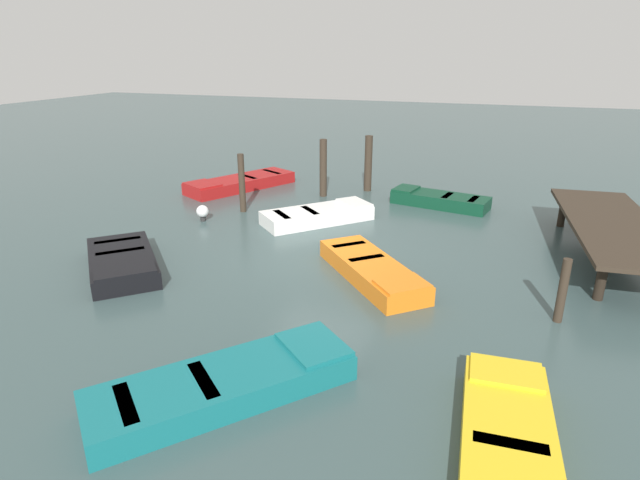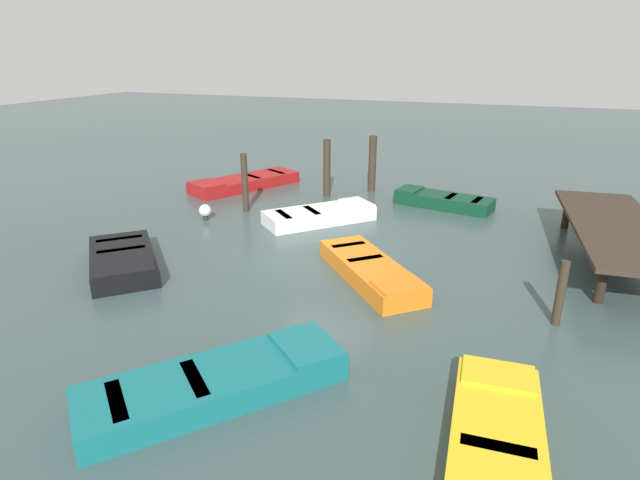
# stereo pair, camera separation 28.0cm
# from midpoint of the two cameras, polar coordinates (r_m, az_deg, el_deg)

# --- Properties ---
(ground_plane) EXTENTS (80.00, 80.00, 0.00)m
(ground_plane) POSITION_cam_midpoint_polar(r_m,az_deg,el_deg) (12.99, -0.62, -1.45)
(ground_plane) COLOR #384C4C
(dock_segment) EXTENTS (6.16, 2.41, 0.95)m
(dock_segment) POSITION_cam_midpoint_polar(r_m,az_deg,el_deg) (14.09, 29.08, 1.34)
(dock_segment) COLOR #33281E
(dock_segment) RESTS_ON ground_plane
(rowboat_orange) EXTENTS (3.23, 3.05, 0.46)m
(rowboat_orange) POSITION_cam_midpoint_polar(r_m,az_deg,el_deg) (11.53, 5.05, -3.29)
(rowboat_orange) COLOR orange
(rowboat_orange) RESTS_ON ground_plane
(rowboat_white) EXTENTS (3.17, 3.09, 0.46)m
(rowboat_white) POSITION_cam_midpoint_polar(r_m,az_deg,el_deg) (15.28, -0.73, 2.80)
(rowboat_white) COLOR silver
(rowboat_white) RESTS_ON ground_plane
(rowboat_black) EXTENTS (3.06, 3.00, 0.46)m
(rowboat_black) POSITION_cam_midpoint_polar(r_m,az_deg,el_deg) (12.80, -21.57, -2.25)
(rowboat_black) COLOR black
(rowboat_black) RESTS_ON ground_plane
(rowboat_teal) EXTENTS (3.73, 3.47, 0.46)m
(rowboat_teal) POSITION_cam_midpoint_polar(r_m,az_deg,el_deg) (8.01, -11.37, -15.23)
(rowboat_teal) COLOR #14666B
(rowboat_teal) RESTS_ON ground_plane
(rowboat_dark_green) EXTENTS (1.65, 3.21, 0.46)m
(rowboat_dark_green) POSITION_cam_midpoint_polar(r_m,az_deg,el_deg) (17.27, 12.55, 4.38)
(rowboat_dark_green) COLOR #0C3823
(rowboat_dark_green) RESTS_ON ground_plane
(rowboat_red) EXTENTS (4.24, 3.03, 0.46)m
(rowboat_red) POSITION_cam_midpoint_polar(r_m,az_deg,el_deg) (19.27, -9.22, 6.25)
(rowboat_red) COLOR maroon
(rowboat_red) RESTS_ON ground_plane
(rowboat_yellow) EXTENTS (3.19, 1.28, 0.46)m
(rowboat_yellow) POSITION_cam_midpoint_polar(r_m,az_deg,el_deg) (7.29, 18.90, -20.17)
(rowboat_yellow) COLOR gold
(rowboat_yellow) RESTS_ON ground_plane
(mooring_piling_near_right) EXTENTS (0.20, 0.20, 1.82)m
(mooring_piling_near_right) POSITION_cam_midpoint_polar(r_m,az_deg,el_deg) (16.30, -9.09, 6.20)
(mooring_piling_near_right) COLOR #33281E
(mooring_piling_near_right) RESTS_ON ground_plane
(mooring_piling_far_left) EXTENTS (0.16, 0.16, 1.26)m
(mooring_piling_far_left) POSITION_cam_midpoint_polar(r_m,az_deg,el_deg) (10.50, 24.47, -5.12)
(mooring_piling_far_left) COLOR #33281E
(mooring_piling_far_left) RESTS_ON ground_plane
(mooring_piling_mid_right) EXTENTS (0.27, 0.27, 1.97)m
(mooring_piling_mid_right) POSITION_cam_midpoint_polar(r_m,az_deg,el_deg) (18.64, 4.91, 8.39)
(mooring_piling_mid_right) COLOR #33281E
(mooring_piling_mid_right) RESTS_ON ground_plane
(mooring_piling_mid_left) EXTENTS (0.25, 0.25, 1.97)m
(mooring_piling_mid_left) POSITION_cam_midpoint_polar(r_m,az_deg,el_deg) (17.86, -0.10, 7.93)
(mooring_piling_mid_left) COLOR #33281E
(mooring_piling_mid_left) RESTS_ON ground_plane
(marker_buoy) EXTENTS (0.36, 0.36, 0.48)m
(marker_buoy) POSITION_cam_midpoint_polar(r_m,az_deg,el_deg) (15.77, -13.32, 3.06)
(marker_buoy) COLOR #262626
(marker_buoy) RESTS_ON ground_plane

